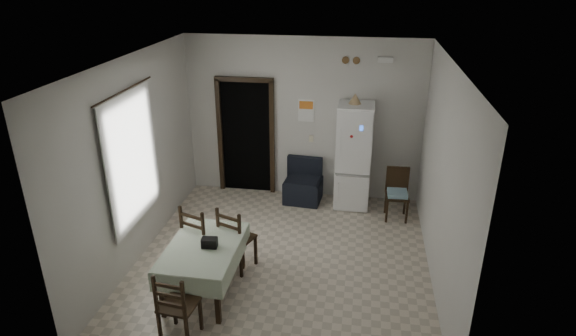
% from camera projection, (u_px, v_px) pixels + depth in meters
% --- Properties ---
extents(ground, '(4.50, 4.50, 0.00)m').
position_uv_depth(ground, '(283.00, 259.00, 7.07)').
color(ground, beige).
rests_on(ground, ground).
extents(ceiling, '(4.20, 4.50, 0.02)m').
position_uv_depth(ceiling, '(282.00, 61.00, 5.93)').
color(ceiling, white).
rests_on(ceiling, ground).
extents(wall_back, '(4.20, 0.02, 2.90)m').
position_uv_depth(wall_back, '(303.00, 119.00, 8.54)').
color(wall_back, beige).
rests_on(wall_back, ground).
extents(wall_front, '(4.20, 0.02, 2.90)m').
position_uv_depth(wall_front, '(242.00, 263.00, 4.46)').
color(wall_front, beige).
rests_on(wall_front, ground).
extents(wall_left, '(0.02, 4.50, 2.90)m').
position_uv_depth(wall_left, '(136.00, 160.00, 6.80)').
color(wall_left, beige).
rests_on(wall_left, ground).
extents(wall_right, '(0.02, 4.50, 2.90)m').
position_uv_depth(wall_right, '(443.00, 179.00, 6.20)').
color(wall_right, beige).
rests_on(wall_right, ground).
extents(doorway, '(1.06, 0.52, 2.22)m').
position_uv_depth(doorway, '(249.00, 133.00, 9.03)').
color(doorway, black).
rests_on(doorway, ground).
extents(window_recess, '(0.10, 1.20, 1.60)m').
position_uv_depth(window_recess, '(125.00, 158.00, 6.59)').
color(window_recess, silver).
rests_on(window_recess, ground).
extents(curtain, '(0.02, 1.45, 1.85)m').
position_uv_depth(curtain, '(133.00, 159.00, 6.57)').
color(curtain, beige).
rests_on(curtain, ground).
extents(curtain_rod, '(0.02, 1.60, 0.02)m').
position_uv_depth(curtain_rod, '(124.00, 90.00, 6.19)').
color(curtain_rod, black).
rests_on(curtain_rod, ground).
extents(calendar, '(0.28, 0.02, 0.40)m').
position_uv_depth(calendar, '(306.00, 111.00, 8.46)').
color(calendar, white).
rests_on(calendar, ground).
extents(calendar_image, '(0.24, 0.01, 0.14)m').
position_uv_depth(calendar_image, '(306.00, 105.00, 8.41)').
color(calendar_image, orange).
rests_on(calendar_image, ground).
extents(light_switch, '(0.08, 0.02, 0.12)m').
position_uv_depth(light_switch, '(311.00, 139.00, 8.65)').
color(light_switch, beige).
rests_on(light_switch, ground).
extents(vent_left, '(0.12, 0.03, 0.12)m').
position_uv_depth(vent_left, '(346.00, 60.00, 8.01)').
color(vent_left, brown).
rests_on(vent_left, ground).
extents(vent_right, '(0.12, 0.03, 0.12)m').
position_uv_depth(vent_right, '(356.00, 60.00, 7.98)').
color(vent_right, brown).
rests_on(vent_right, ground).
extents(emergency_light, '(0.25, 0.07, 0.09)m').
position_uv_depth(emergency_light, '(385.00, 60.00, 7.88)').
color(emergency_light, white).
rests_on(emergency_light, ground).
extents(fridge, '(0.61, 0.61, 1.85)m').
position_uv_depth(fridge, '(354.00, 156.00, 8.33)').
color(fridge, white).
rests_on(fridge, ground).
extents(tan_cone, '(0.21, 0.21, 0.17)m').
position_uv_depth(tan_cone, '(355.00, 99.00, 7.97)').
color(tan_cone, tan).
rests_on(tan_cone, fridge).
extents(navy_seat, '(0.69, 0.67, 0.77)m').
position_uv_depth(navy_seat, '(303.00, 181.00, 8.66)').
color(navy_seat, black).
rests_on(navy_seat, ground).
extents(corner_chair, '(0.39, 0.39, 0.88)m').
position_uv_depth(corner_chair, '(397.00, 195.00, 8.04)').
color(corner_chair, black).
rests_on(corner_chair, ground).
extents(dining_table, '(0.90, 1.35, 0.70)m').
position_uv_depth(dining_table, '(205.00, 268.00, 6.27)').
color(dining_table, '#AEBFA3').
rests_on(dining_table, ground).
extents(black_bag, '(0.21, 0.13, 0.13)m').
position_uv_depth(black_bag, '(209.00, 243.00, 6.07)').
color(black_bag, black).
rests_on(black_bag, dining_table).
extents(dining_chair_far_left, '(0.56, 0.56, 1.02)m').
position_uv_depth(dining_chair_far_left, '(202.00, 237.00, 6.68)').
color(dining_chair_far_left, black).
rests_on(dining_chair_far_left, ground).
extents(dining_chair_far_right, '(0.54, 0.54, 0.98)m').
position_uv_depth(dining_chair_far_right, '(237.00, 237.00, 6.71)').
color(dining_chair_far_right, black).
rests_on(dining_chair_far_right, ground).
extents(dining_chair_near_head, '(0.44, 0.44, 0.93)m').
position_uv_depth(dining_chair_near_head, '(179.00, 304.00, 5.43)').
color(dining_chair_near_head, black).
rests_on(dining_chair_near_head, ground).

